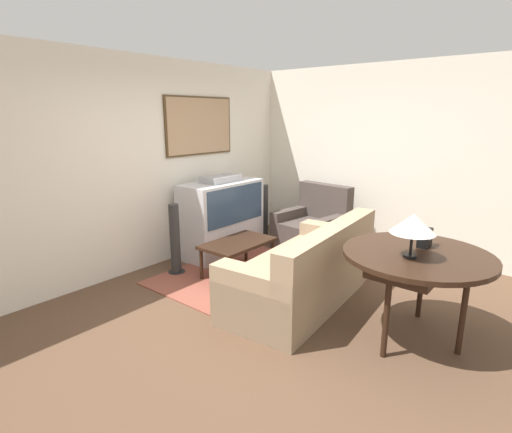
{
  "coord_description": "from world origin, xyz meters",
  "views": [
    {
      "loc": [
        -3.08,
        -2.22,
        1.98
      ],
      "look_at": [
        0.65,
        0.83,
        0.75
      ],
      "focal_mm": 28.0,
      "sensor_mm": 36.0,
      "label": 1
    }
  ],
  "objects_px": {
    "couch": "(306,272)",
    "coffee_table": "(238,245)",
    "armchair": "(313,229)",
    "mantel_clock": "(425,238)",
    "table_lamp": "(413,224)",
    "tv": "(222,217)",
    "speaker_tower_left": "(175,241)",
    "console_table": "(417,260)",
    "speaker_tower_right": "(264,214)"
  },
  "relations": [
    {
      "from": "console_table",
      "to": "coffee_table",
      "type": "bearing_deg",
      "value": 86.99
    },
    {
      "from": "couch",
      "to": "table_lamp",
      "type": "bearing_deg",
      "value": 74.42
    },
    {
      "from": "couch",
      "to": "mantel_clock",
      "type": "xyz_separation_m",
      "value": [
        0.16,
        -1.15,
        0.58
      ]
    },
    {
      "from": "couch",
      "to": "console_table",
      "type": "distance_m",
      "value": 1.24
    },
    {
      "from": "console_table",
      "to": "speaker_tower_left",
      "type": "distance_m",
      "value": 2.9
    },
    {
      "from": "speaker_tower_left",
      "to": "couch",
      "type": "bearing_deg",
      "value": -76.71
    },
    {
      "from": "console_table",
      "to": "speaker_tower_right",
      "type": "xyz_separation_m",
      "value": [
        1.47,
        2.86,
        -0.33
      ]
    },
    {
      "from": "armchair",
      "to": "console_table",
      "type": "xyz_separation_m",
      "value": [
        -1.61,
        -2.03,
        0.45
      ]
    },
    {
      "from": "table_lamp",
      "to": "mantel_clock",
      "type": "bearing_deg",
      "value": -0.13
    },
    {
      "from": "console_table",
      "to": "table_lamp",
      "type": "xyz_separation_m",
      "value": [
        -0.16,
        0.02,
        0.35
      ]
    },
    {
      "from": "tv",
      "to": "coffee_table",
      "type": "bearing_deg",
      "value": -121.83
    },
    {
      "from": "tv",
      "to": "speaker_tower_left",
      "type": "relative_size",
      "value": 1.35
    },
    {
      "from": "mantel_clock",
      "to": "tv",
      "type": "bearing_deg",
      "value": 83.13
    },
    {
      "from": "armchair",
      "to": "speaker_tower_left",
      "type": "xyz_separation_m",
      "value": [
        -1.97,
        0.83,
        0.12
      ]
    },
    {
      "from": "table_lamp",
      "to": "speaker_tower_left",
      "type": "height_order",
      "value": "table_lamp"
    },
    {
      "from": "tv",
      "to": "armchair",
      "type": "bearing_deg",
      "value": -40.23
    },
    {
      "from": "tv",
      "to": "speaker_tower_right",
      "type": "height_order",
      "value": "tv"
    },
    {
      "from": "speaker_tower_right",
      "to": "speaker_tower_left",
      "type": "bearing_deg",
      "value": 180.0
    },
    {
      "from": "coffee_table",
      "to": "console_table",
      "type": "xyz_separation_m",
      "value": [
        -0.12,
        -2.21,
        0.36
      ]
    },
    {
      "from": "coffee_table",
      "to": "mantel_clock",
      "type": "height_order",
      "value": "mantel_clock"
    },
    {
      "from": "armchair",
      "to": "mantel_clock",
      "type": "distance_m",
      "value": 2.53
    },
    {
      "from": "armchair",
      "to": "console_table",
      "type": "distance_m",
      "value": 2.63
    },
    {
      "from": "couch",
      "to": "armchair",
      "type": "relative_size",
      "value": 2.1
    },
    {
      "from": "console_table",
      "to": "speaker_tower_right",
      "type": "bearing_deg",
      "value": 62.78
    },
    {
      "from": "coffee_table",
      "to": "speaker_tower_left",
      "type": "xyz_separation_m",
      "value": [
        -0.47,
        0.65,
        0.04
      ]
    },
    {
      "from": "speaker_tower_left",
      "to": "speaker_tower_right",
      "type": "xyz_separation_m",
      "value": [
        1.83,
        0.0,
        0.0
      ]
    },
    {
      "from": "tv",
      "to": "table_lamp",
      "type": "distance_m",
      "value": 3.05
    },
    {
      "from": "armchair",
      "to": "console_table",
      "type": "height_order",
      "value": "armchair"
    },
    {
      "from": "couch",
      "to": "coffee_table",
      "type": "distance_m",
      "value": 1.06
    },
    {
      "from": "table_lamp",
      "to": "console_table",
      "type": "bearing_deg",
      "value": -5.5
    },
    {
      "from": "speaker_tower_left",
      "to": "armchair",
      "type": "bearing_deg",
      "value": -22.81
    },
    {
      "from": "tv",
      "to": "table_lamp",
      "type": "xyz_separation_m",
      "value": [
        -0.72,
        -2.91,
        0.56
      ]
    },
    {
      "from": "tv",
      "to": "speaker_tower_right",
      "type": "distance_m",
      "value": 0.92
    },
    {
      "from": "armchair",
      "to": "speaker_tower_right",
      "type": "distance_m",
      "value": 0.85
    },
    {
      "from": "armchair",
      "to": "table_lamp",
      "type": "xyz_separation_m",
      "value": [
        -1.77,
        -2.02,
        0.8
      ]
    },
    {
      "from": "tv",
      "to": "speaker_tower_left",
      "type": "height_order",
      "value": "tv"
    },
    {
      "from": "couch",
      "to": "coffee_table",
      "type": "bearing_deg",
      "value": -99.21
    },
    {
      "from": "couch",
      "to": "coffee_table",
      "type": "relative_size",
      "value": 2.25
    },
    {
      "from": "speaker_tower_left",
      "to": "tv",
      "type": "bearing_deg",
      "value": 3.94
    },
    {
      "from": "armchair",
      "to": "speaker_tower_right",
      "type": "height_order",
      "value": "armchair"
    },
    {
      "from": "console_table",
      "to": "mantel_clock",
      "type": "bearing_deg",
      "value": 4.13
    },
    {
      "from": "couch",
      "to": "speaker_tower_left",
      "type": "xyz_separation_m",
      "value": [
        -0.4,
        1.7,
        0.11
      ]
    },
    {
      "from": "coffee_table",
      "to": "speaker_tower_right",
      "type": "distance_m",
      "value": 1.5
    },
    {
      "from": "armchair",
      "to": "couch",
      "type": "bearing_deg",
      "value": -53.85
    },
    {
      "from": "armchair",
      "to": "speaker_tower_right",
      "type": "xyz_separation_m",
      "value": [
        -0.14,
        0.83,
        0.12
      ]
    },
    {
      "from": "tv",
      "to": "table_lamp",
      "type": "relative_size",
      "value": 3.25
    },
    {
      "from": "coffee_table",
      "to": "console_table",
      "type": "relative_size",
      "value": 0.73
    },
    {
      "from": "console_table",
      "to": "speaker_tower_left",
      "type": "xyz_separation_m",
      "value": [
        -0.36,
        2.86,
        -0.33
      ]
    },
    {
      "from": "speaker_tower_left",
      "to": "speaker_tower_right",
      "type": "height_order",
      "value": "same"
    },
    {
      "from": "table_lamp",
      "to": "speaker_tower_right",
      "type": "bearing_deg",
      "value": 60.1
    }
  ]
}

